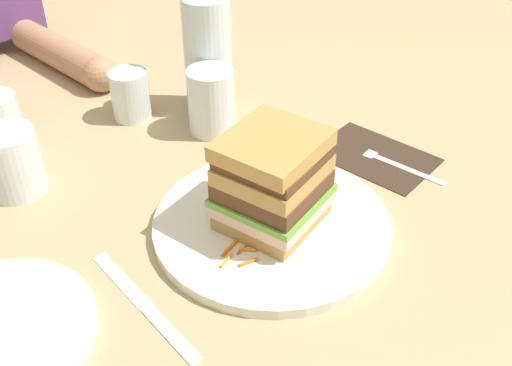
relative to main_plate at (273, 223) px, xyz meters
name	(u,v)px	position (x,y,z in m)	size (l,w,h in m)	color
ground_plane	(258,220)	(0.00, 0.02, -0.01)	(3.00, 3.00, 0.00)	tan
main_plate	(273,223)	(0.00, 0.00, 0.00)	(0.30, 0.30, 0.01)	white
sandwich	(274,181)	(0.00, 0.00, 0.07)	(0.13, 0.13, 0.12)	tan
carrot_shred_0	(247,250)	(-0.06, -0.02, 0.01)	(0.00, 0.00, 0.02)	orange
carrot_shred_1	(248,262)	(-0.08, -0.03, 0.01)	(0.00, 0.00, 0.02)	orange
carrot_shred_2	(230,248)	(-0.08, 0.00, 0.01)	(0.00, 0.00, 0.03)	orange
carrot_shred_3	(243,249)	(-0.07, -0.01, 0.01)	(0.00, 0.00, 0.02)	orange
carrot_shred_4	(226,260)	(-0.09, -0.01, 0.01)	(0.00, 0.00, 0.02)	orange
carrot_shred_5	(310,193)	(0.07, 0.00, 0.01)	(0.00, 0.00, 0.03)	orange
carrot_shred_6	(324,189)	(0.09, -0.01, 0.01)	(0.00, 0.00, 0.03)	orange
carrot_shred_7	(300,185)	(0.07, 0.02, 0.01)	(0.00, 0.00, 0.03)	orange
carrot_shred_8	(323,183)	(0.10, 0.00, 0.01)	(0.00, 0.00, 0.03)	orange
carrot_shred_9	(307,182)	(0.09, 0.02, 0.01)	(0.00, 0.00, 0.02)	orange
carrot_shred_10	(311,183)	(0.09, 0.01, 0.01)	(0.00, 0.00, 0.02)	orange
carrot_shred_11	(300,182)	(0.08, 0.02, 0.01)	(0.00, 0.00, 0.03)	orange
carrot_shred_12	(306,187)	(0.08, 0.01, 0.01)	(0.00, 0.00, 0.02)	orange
napkin_dark	(375,156)	(0.22, 0.00, -0.01)	(0.12, 0.17, 0.00)	#38281E
fork	(389,159)	(0.22, -0.02, 0.00)	(0.03, 0.17, 0.00)	silver
knife	(146,307)	(-0.19, 0.01, -0.01)	(0.04, 0.20, 0.00)	silver
juice_glass	(211,104)	(0.11, 0.23, 0.04)	(0.07, 0.07, 0.10)	white
water_bottle	(207,46)	(0.16, 0.28, 0.10)	(0.08, 0.08, 0.24)	silver
empty_tumbler_1	(11,162)	(-0.18, 0.30, 0.04)	(0.08, 0.08, 0.09)	silver
empty_tumbler_2	(130,95)	(0.05, 0.35, 0.03)	(0.06, 0.06, 0.08)	silver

